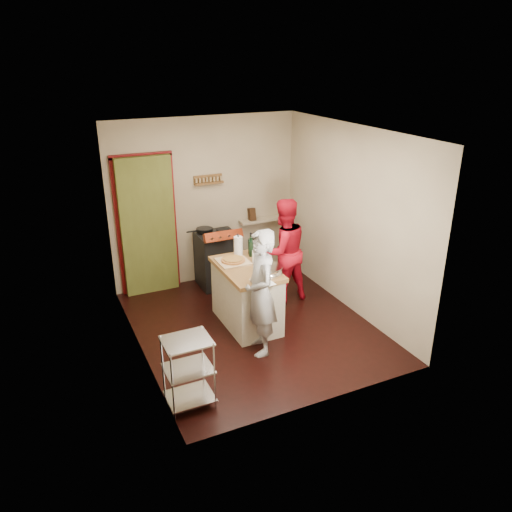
# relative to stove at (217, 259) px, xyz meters

# --- Properties ---
(floor) EXTENTS (3.50, 3.50, 0.00)m
(floor) POSITION_rel_stove_xyz_m (-0.05, -1.42, -0.45)
(floor) COLOR black
(floor) RESTS_ON ground
(back_wall) EXTENTS (3.00, 0.44, 2.60)m
(back_wall) POSITION_rel_stove_xyz_m (-0.69, 0.36, 0.68)
(back_wall) COLOR tan
(back_wall) RESTS_ON ground
(left_wall) EXTENTS (0.04, 3.50, 2.60)m
(left_wall) POSITION_rel_stove_xyz_m (-1.55, -1.42, 0.85)
(left_wall) COLOR tan
(left_wall) RESTS_ON ground
(right_wall) EXTENTS (0.04, 3.50, 2.60)m
(right_wall) POSITION_rel_stove_xyz_m (1.45, -1.42, 0.85)
(right_wall) COLOR tan
(right_wall) RESTS_ON ground
(ceiling) EXTENTS (3.00, 3.50, 0.02)m
(ceiling) POSITION_rel_stove_xyz_m (-0.05, -1.42, 2.16)
(ceiling) COLOR white
(ceiling) RESTS_ON back_wall
(stove) EXTENTS (0.60, 0.63, 1.00)m
(stove) POSITION_rel_stove_xyz_m (0.00, 0.00, 0.00)
(stove) COLOR black
(stove) RESTS_ON ground
(wire_shelving) EXTENTS (0.48, 0.40, 0.80)m
(wire_shelving) POSITION_rel_stove_xyz_m (-1.33, -2.62, -0.01)
(wire_shelving) COLOR silver
(wire_shelving) RESTS_ON ground
(island) EXTENTS (0.67, 1.23, 1.16)m
(island) POSITION_rel_stove_xyz_m (-0.09, -1.32, 0.00)
(island) COLOR beige
(island) RESTS_ON ground
(person_stripe) EXTENTS (0.46, 0.63, 1.58)m
(person_stripe) POSITION_rel_stove_xyz_m (-0.21, -2.00, 0.34)
(person_stripe) COLOR #BBBCC1
(person_stripe) RESTS_ON ground
(person_red) EXTENTS (0.79, 0.64, 1.56)m
(person_red) POSITION_rel_stove_xyz_m (0.69, -0.88, 0.33)
(person_red) COLOR #B80C1E
(person_red) RESTS_ON ground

